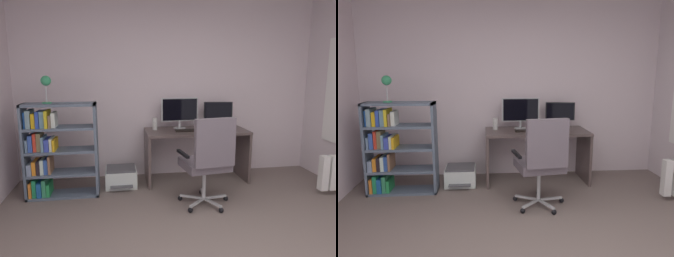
% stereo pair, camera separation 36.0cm
% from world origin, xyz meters
% --- Properties ---
extents(wall_back, '(4.48, 0.10, 2.78)m').
position_xyz_m(wall_back, '(0.00, 2.79, 1.39)').
color(wall_back, silver).
rests_on(wall_back, ground).
extents(desk, '(1.46, 0.65, 0.75)m').
position_xyz_m(desk, '(0.32, 2.38, 0.55)').
color(desk, '#504240').
rests_on(desk, ground).
extents(monitor_main, '(0.55, 0.18, 0.45)m').
position_xyz_m(monitor_main, '(0.11, 2.52, 1.02)').
color(monitor_main, '#B2B5B7').
rests_on(monitor_main, desk).
extents(monitor_secondary, '(0.43, 0.18, 0.38)m').
position_xyz_m(monitor_secondary, '(0.69, 2.52, 0.98)').
color(monitor_secondary, '#B2B5B7').
rests_on(monitor_secondary, desk).
extents(keyboard, '(0.34, 0.14, 0.02)m').
position_xyz_m(keyboard, '(0.17, 2.30, 0.76)').
color(keyboard, black).
rests_on(keyboard, desk).
extents(computer_mouse, '(0.07, 0.11, 0.03)m').
position_xyz_m(computer_mouse, '(0.45, 2.30, 0.77)').
color(computer_mouse, black).
rests_on(computer_mouse, desk).
extents(desktop_speaker, '(0.07, 0.07, 0.17)m').
position_xyz_m(desktop_speaker, '(-0.27, 2.48, 0.84)').
color(desktop_speaker, silver).
rests_on(desktop_speaker, desk).
extents(office_chair, '(0.64, 0.66, 1.09)m').
position_xyz_m(office_chair, '(0.22, 1.42, 0.61)').
color(office_chair, '#B7BABC').
rests_on(office_chair, ground).
extents(bookshelf, '(0.90, 0.31, 1.20)m').
position_xyz_m(bookshelf, '(-1.62, 2.07, 0.61)').
color(bookshelf, slate).
rests_on(bookshelf, ground).
extents(desk_lamp, '(0.12, 0.12, 0.34)m').
position_xyz_m(desk_lamp, '(-1.64, 2.07, 1.45)').
color(desk_lamp, '#31915E').
rests_on(desk_lamp, bookshelf).
extents(printer, '(0.43, 0.50, 0.26)m').
position_xyz_m(printer, '(-0.77, 2.31, 0.13)').
color(printer, silver).
rests_on(printer, ground).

